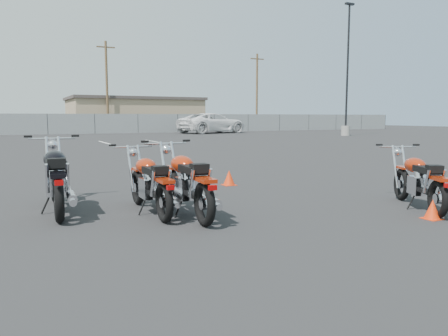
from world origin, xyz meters
name	(u,v)px	position (x,y,z in m)	size (l,w,h in m)	color
ground	(229,214)	(0.00, 0.00, 0.00)	(120.00, 120.00, 0.00)	black
motorcycle_front_red	(187,183)	(-0.63, 0.21, 0.51)	(0.88, 2.28, 1.11)	black
motorcycle_second_black	(57,178)	(-2.40, 1.36, 0.54)	(0.94, 2.43, 1.19)	black
motorcycle_third_red	(150,183)	(-1.09, 0.61, 0.48)	(0.83, 2.13, 1.04)	black
motorcycle_rear_red	(419,181)	(3.00, -1.02, 0.46)	(1.32, 1.99, 1.01)	black
training_cone_near	(229,178)	(1.30, 2.59, 0.17)	(0.28, 0.28, 0.33)	red
training_cone_far	(432,209)	(2.55, -1.64, 0.15)	(0.25, 0.25, 0.29)	red
light_pole_east	(346,102)	(21.52, 21.54, 2.72)	(0.80, 0.70, 10.42)	gray
chainlink_fence	(48,124)	(0.00, 35.00, 0.90)	(80.06, 0.06, 1.80)	slate
tan_building_east	(134,114)	(10.00, 44.00, 1.86)	(14.40, 9.40, 3.70)	#998362
utility_pole_c	(107,85)	(6.00, 39.00, 4.69)	(1.80, 0.24, 9.00)	#4D3924
utility_pole_d	(257,90)	(24.00, 40.00, 4.69)	(1.80, 0.24, 9.00)	#4D3924
parking_line_stripes	(21,145)	(-2.50, 20.00, 0.00)	(15.12, 4.00, 0.01)	silver
white_van	(212,117)	(14.16, 31.47, 1.48)	(7.77, 3.11, 2.95)	white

